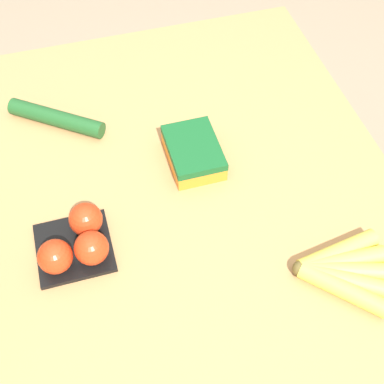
% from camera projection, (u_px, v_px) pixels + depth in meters
% --- Properties ---
extents(ground_plane, '(12.00, 12.00, 0.00)m').
position_uv_depth(ground_plane, '(192.00, 337.00, 1.80)').
color(ground_plane, gray).
extents(dining_table, '(1.26, 0.95, 0.78)m').
position_uv_depth(dining_table, '(192.00, 227.00, 1.26)').
color(dining_table, '#B27F4C').
rests_on(dining_table, ground_plane).
extents(banana_bunch, '(0.18, 0.19, 0.04)m').
position_uv_depth(banana_bunch, '(341.00, 270.00, 1.05)').
color(banana_bunch, brown).
rests_on(banana_bunch, dining_table).
extents(tomato_pack, '(0.15, 0.15, 0.08)m').
position_uv_depth(tomato_pack, '(77.00, 242.00, 1.07)').
color(tomato_pack, black).
rests_on(tomato_pack, dining_table).
extents(carrot_bag, '(0.16, 0.12, 0.05)m').
position_uv_depth(carrot_bag, '(193.00, 151.00, 1.22)').
color(carrot_bag, orange).
rests_on(carrot_bag, dining_table).
extents(cucumber_near, '(0.18, 0.22, 0.04)m').
position_uv_depth(cucumber_near, '(56.00, 118.00, 1.30)').
color(cucumber_near, '#1E5123').
rests_on(cucumber_near, dining_table).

